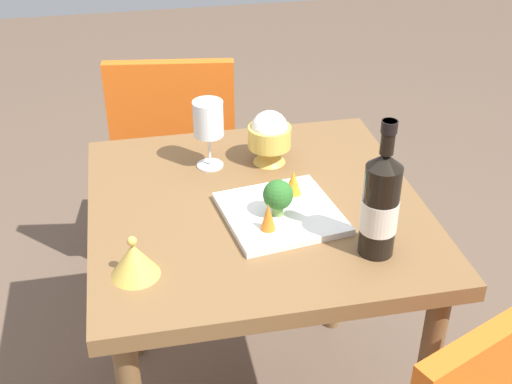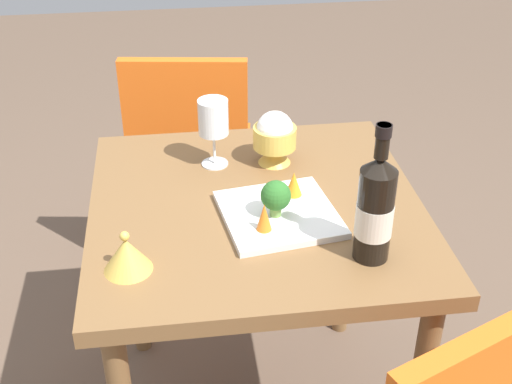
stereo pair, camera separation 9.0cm
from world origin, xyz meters
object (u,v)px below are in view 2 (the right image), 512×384
at_px(wine_glass, 213,119).
at_px(serving_plate, 279,214).
at_px(carrot_garnish_left, 266,217).
at_px(rice_bowl, 275,137).
at_px(broccoli_floret, 276,196).
at_px(chair_by_wall, 190,141).
at_px(rice_bowl_lid, 127,254).
at_px(wine_bottle, 375,209).
at_px(carrot_garnish_right, 294,184).

bearing_deg(wine_glass, serving_plate, -154.63).
distance_m(serving_plate, carrot_garnish_left, 0.09).
relative_size(rice_bowl, broccoli_floret, 1.65).
bearing_deg(broccoli_floret, chair_by_wall, 11.30).
bearing_deg(rice_bowl_lid, wine_glass, -27.20).
xyz_separation_m(wine_glass, serving_plate, (-0.26, -0.12, -0.12)).
height_order(chair_by_wall, wine_glass, wine_glass).
xyz_separation_m(wine_bottle, broccoli_floret, (0.15, 0.18, -0.05)).
bearing_deg(serving_plate, broccoli_floret, 142.15).
bearing_deg(chair_by_wall, wine_glass, -76.59).
xyz_separation_m(chair_by_wall, rice_bowl, (-0.55, -0.20, 0.28)).
xyz_separation_m(wine_bottle, rice_bowl_lid, (0.02, 0.50, -0.08)).
height_order(wine_bottle, wine_glass, wine_bottle).
relative_size(chair_by_wall, rice_bowl, 6.00).
height_order(wine_bottle, broccoli_floret, wine_bottle).
height_order(wine_bottle, carrot_garnish_left, wine_bottle).
xyz_separation_m(chair_by_wall, carrot_garnish_left, (-0.87, -0.13, 0.26)).
relative_size(wine_glass, carrot_garnish_left, 2.77).
bearing_deg(wine_glass, carrot_garnish_left, -165.54).
height_order(wine_bottle, rice_bowl_lid, wine_bottle).
distance_m(wine_bottle, broccoli_floret, 0.24).
xyz_separation_m(chair_by_wall, serving_plate, (-0.80, -0.17, 0.22)).
relative_size(wine_bottle, broccoli_floret, 3.56).
height_order(rice_bowl, carrot_garnish_left, rice_bowl).
distance_m(rice_bowl_lid, carrot_garnish_right, 0.43).
relative_size(wine_glass, rice_bowl_lid, 1.79).
xyz_separation_m(wine_glass, carrot_garnish_right, (-0.20, -0.17, -0.08)).
xyz_separation_m(wine_bottle, wine_glass, (0.43, 0.29, 0.01)).
bearing_deg(broccoli_floret, carrot_garnish_right, -35.25).
xyz_separation_m(rice_bowl, serving_plate, (-0.25, 0.03, -0.07)).
distance_m(rice_bowl, rice_bowl_lid, 0.54).
bearing_deg(rice_bowl_lid, wine_bottle, -92.48).
height_order(wine_glass, serving_plate, wine_glass).
bearing_deg(wine_glass, carrot_garnish_right, -139.37).
bearing_deg(wine_glass, rice_bowl, -93.44).
xyz_separation_m(serving_plate, broccoli_floret, (-0.01, 0.01, 0.06)).
relative_size(wine_bottle, carrot_garnish_left, 4.72).
distance_m(wine_bottle, carrot_garnish_right, 0.27).
xyz_separation_m(wine_glass, broccoli_floret, (-0.28, -0.11, -0.06)).
bearing_deg(carrot_garnish_left, rice_bowl_lid, 105.39).
bearing_deg(wine_bottle, wine_glass, 33.99).
height_order(rice_bowl, serving_plate, rice_bowl).
bearing_deg(rice_bowl, broccoli_floret, 171.59).
height_order(chair_by_wall, carrot_garnish_right, chair_by_wall).
bearing_deg(carrot_garnish_left, chair_by_wall, 8.74).
relative_size(rice_bowl, rice_bowl_lid, 1.42).
bearing_deg(rice_bowl_lid, carrot_garnish_right, -60.92).
relative_size(wine_glass, rice_bowl, 1.26).
relative_size(rice_bowl_lid, serving_plate, 0.35).
bearing_deg(chair_by_wall, broccoli_floret, -70.45).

